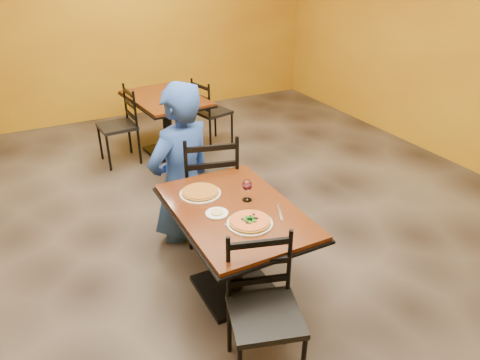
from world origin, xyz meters
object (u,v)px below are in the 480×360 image
side_plate (217,213)px  wine_glass (247,189)px  chair_second_left (117,127)px  plate_main (250,223)px  pizza_far (200,192)px  chair_main_near (265,316)px  plate_far (200,194)px  pizza_main (250,221)px  diner (181,163)px  chair_main_far (209,184)px  table_second (166,112)px  chair_second_right (212,112)px  table_main (235,231)px

side_plate → wine_glass: (0.28, 0.07, 0.08)m
chair_second_left → plate_main: bearing=0.8°
plate_main → pizza_far: bearing=104.6°
chair_main_near → side_plate: 0.80m
chair_main_near → plate_far: size_ratio=2.97×
plate_main → side_plate: size_ratio=1.94×
pizza_main → wine_glass: bearing=65.2°
diner → chair_main_far: bearing=132.1°
pizza_main → pizza_far: bearing=104.6°
diner → plate_main: bearing=73.5°
table_second → side_plate: side_plate is taller
plate_main → chair_second_right: bearing=70.5°
table_main → table_second: size_ratio=0.96×
table_main → chair_main_far: 0.83m
chair_main_near → diner: size_ratio=0.64×
plate_main → pizza_main: (0.00, 0.00, 0.02)m
table_main → chair_main_far: bearing=79.6°
diner → side_plate: 0.95m
chair_main_far → diner: size_ratio=0.72×
side_plate → chair_main_near: bearing=-92.6°
wine_glass → pizza_far: bearing=138.5°
table_main → table_second: same height
table_main → side_plate: size_ratio=7.69×
wine_glass → chair_main_near: bearing=-110.9°
pizza_far → plate_far: bearing=0.0°
pizza_main → chair_second_left: bearing=93.8°
plate_main → plate_far: bearing=104.6°
table_second → chair_second_left: 0.64m
diner → plate_main: (0.06, -1.16, 0.03)m
table_second → chair_main_near: size_ratio=1.38×
chair_main_far → plate_far: bearing=74.9°
plate_main → pizza_far: pizza_far is taller
table_main → diner: bearing=93.7°
chair_second_right → diner: size_ratio=0.62×
plate_far → pizza_far: (0.00, 0.00, 0.02)m
chair_main_far → plate_far: chair_main_far is taller
plate_far → side_plate: same height
table_main → chair_second_left: 2.79m
table_second → pizza_far: size_ratio=4.55×
pizza_far → side_plate: pizza_far is taller
plate_main → diner: bearing=92.9°
plate_main → wine_glass: wine_glass is taller
chair_main_near → chair_second_left: 3.53m
table_main → side_plate: (-0.14, -0.01, 0.20)m
table_second → wine_glass: wine_glass is taller
chair_main_far → diner: (-0.21, 0.11, 0.21)m
chair_main_near → side_plate: bearing=104.4°
pizza_main → table_second: bearing=81.8°
plate_far → chair_main_far: bearing=60.8°
chair_main_near → chair_second_right: bearing=87.6°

